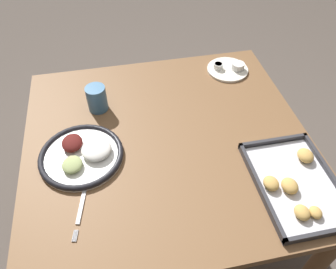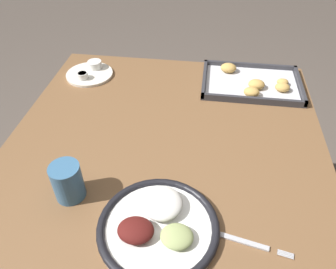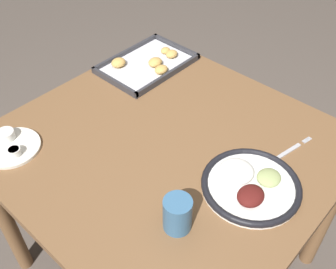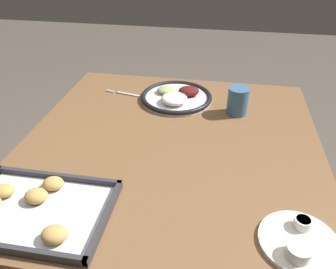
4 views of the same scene
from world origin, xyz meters
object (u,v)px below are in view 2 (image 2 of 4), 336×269
(fork, at_px, (243,241))
(baking_tray, at_px, (252,83))
(drinking_cup, at_px, (68,182))
(saucer_plate, at_px, (90,72))
(dinner_plate, at_px, (158,225))

(fork, xyz_separation_m, baking_tray, (0.06, 0.66, 0.01))
(baking_tray, bearing_deg, drinking_cup, -129.72)
(saucer_plate, distance_m, baking_tray, 0.62)
(dinner_plate, relative_size, saucer_plate, 1.59)
(baking_tray, relative_size, drinking_cup, 3.58)
(dinner_plate, xyz_separation_m, fork, (0.20, -0.01, -0.01))
(fork, xyz_separation_m, drinking_cup, (-0.43, 0.08, 0.05))
(dinner_plate, distance_m, drinking_cup, 0.25)
(fork, height_order, saucer_plate, saucer_plate)
(baking_tray, height_order, drinking_cup, drinking_cup)
(dinner_plate, height_order, drinking_cup, drinking_cup)
(fork, bearing_deg, baking_tray, 96.95)
(dinner_plate, bearing_deg, drinking_cup, 164.07)
(dinner_plate, bearing_deg, fork, -2.69)
(fork, height_order, baking_tray, baking_tray)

